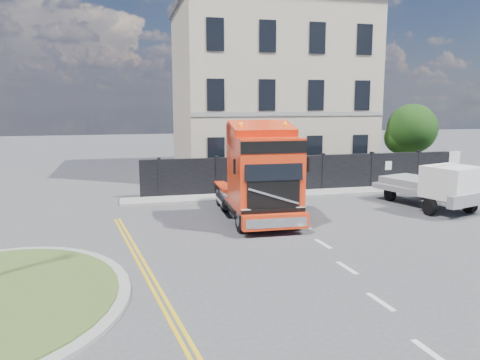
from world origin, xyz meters
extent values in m
plane|color=#424244|center=(0.00, 0.00, 0.00)|extent=(120.00, 120.00, 0.00)
cube|color=black|center=(6.00, 9.00, 1.00)|extent=(18.00, 0.25, 2.00)
cube|color=silver|center=(14.50, 9.00, 1.00)|extent=(2.60, 0.12, 2.00)
cube|color=#BFAE98|center=(6.00, 16.50, 5.50)|extent=(12.00, 10.00, 11.00)
cube|color=#4D4D52|center=(6.00, 16.50, 11.25)|extent=(12.30, 10.30, 0.50)
cylinder|color=#382619|center=(14.50, 12.00, 1.20)|extent=(0.24, 0.24, 2.40)
sphere|color=black|center=(14.50, 12.00, 3.20)|extent=(3.20, 3.20, 3.20)
sphere|color=black|center=(14.00, 12.40, 2.60)|extent=(2.20, 2.20, 2.20)
cube|color=gray|center=(6.00, 8.10, 0.06)|extent=(20.00, 1.60, 0.12)
cube|color=black|center=(1.72, 4.25, 0.75)|extent=(2.62, 6.38, 0.45)
cube|color=red|center=(1.67, 2.50, 2.15)|extent=(2.57, 2.67, 2.81)
cube|color=red|center=(1.70, 3.55, 3.31)|extent=(2.53, 0.97, 1.40)
cube|color=black|center=(1.64, 1.22, 2.56)|extent=(2.21, 0.12, 1.05)
cube|color=red|center=(1.63, 0.90, 0.55)|extent=(2.51, 0.42, 0.55)
cylinder|color=black|center=(0.57, 1.73, 0.52)|extent=(0.35, 1.05, 1.04)
cylinder|color=gray|center=(0.57, 1.73, 0.52)|extent=(0.38, 0.58, 0.57)
cylinder|color=black|center=(2.73, 1.67, 0.52)|extent=(0.35, 1.05, 1.04)
cylinder|color=gray|center=(2.73, 1.67, 0.52)|extent=(0.38, 0.58, 0.57)
cylinder|color=black|center=(0.66, 5.28, 0.52)|extent=(0.35, 1.05, 1.04)
cylinder|color=gray|center=(0.66, 5.28, 0.52)|extent=(0.38, 0.58, 0.57)
cylinder|color=black|center=(2.83, 5.23, 0.52)|extent=(0.35, 1.05, 1.04)
cylinder|color=gray|center=(2.83, 5.23, 0.52)|extent=(0.38, 0.58, 0.57)
cylinder|color=black|center=(0.69, 6.48, 0.52)|extent=(0.35, 1.05, 1.04)
cylinder|color=gray|center=(0.69, 6.48, 0.52)|extent=(0.38, 0.58, 0.57)
cylinder|color=black|center=(2.86, 6.43, 0.52)|extent=(0.35, 1.05, 1.04)
cylinder|color=gray|center=(2.86, 6.43, 0.52)|extent=(0.38, 0.58, 0.57)
cube|color=gray|center=(10.18, 4.00, 0.74)|extent=(3.45, 5.47, 0.27)
cube|color=silver|center=(10.18, 2.41, 1.44)|extent=(2.50, 2.43, 1.38)
cylinder|color=black|center=(9.17, 2.41, 0.37)|extent=(0.27, 0.74, 0.74)
cylinder|color=black|center=(11.19, 2.41, 0.37)|extent=(0.27, 0.74, 0.74)
cylinder|color=black|center=(9.17, 5.59, 0.37)|extent=(0.27, 0.74, 0.74)
cylinder|color=black|center=(11.19, 5.59, 0.37)|extent=(0.27, 0.74, 0.74)
camera|label=1|loc=(-3.56, -14.95, 4.85)|focal=35.00mm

